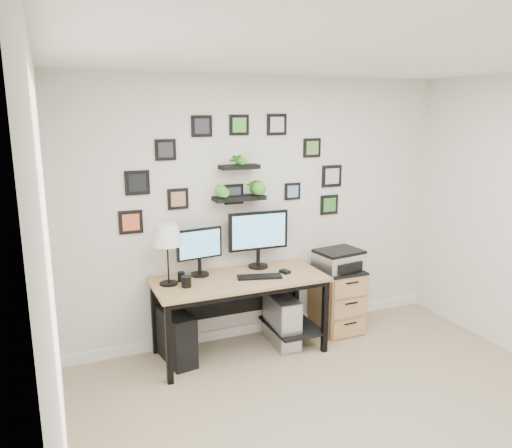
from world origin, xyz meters
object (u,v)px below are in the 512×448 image
mug (186,282)px  table_lamp (167,237)px  pc_tower_black (177,337)px  file_cabinet (337,299)px  monitor_left (199,248)px  pc_tower_grey (282,320)px  printer (339,260)px  desk (242,289)px  monitor_right (258,235)px

mug → table_lamp: bearing=134.1°
pc_tower_black → file_cabinet: (1.73, 0.03, 0.10)m
table_lamp → mug: size_ratio=5.56×
monitor_left → pc_tower_grey: bearing=-14.5°
pc_tower_grey → file_cabinet: size_ratio=0.76×
pc_tower_black → printer: printer is taller
desk → pc_tower_grey: 0.56m
monitor_left → file_cabinet: (1.45, -0.11, -0.68)m
pc_tower_grey → printer: printer is taller
monitor_right → pc_tower_grey: (0.16, -0.22, -0.84)m
desk → pc_tower_black: (-0.63, 0.03, -0.39)m
monitor_right → table_lamp: monitor_right is taller
pc_tower_grey → printer: size_ratio=1.03×
file_cabinet → desk: bearing=-177.0°
desk → file_cabinet: size_ratio=2.39×
monitor_left → table_lamp: size_ratio=0.83×
printer → mug: bearing=-175.7°
monitor_left → pc_tower_grey: 1.10m
desk → pc_tower_black: desk is taller
mug → printer: (1.64, 0.12, -0.03)m
desk → pc_tower_black: 0.74m
desk → mug: bearing=-171.3°
mug → pc_tower_grey: mug is taller
mug → file_cabinet: 1.72m
desk → pc_tower_black: bearing=177.5°
monitor_right → table_lamp: size_ratio=1.11×
pc_tower_black → pc_tower_grey: (1.05, -0.05, 0.01)m
mug → file_cabinet: (1.65, 0.14, -0.46)m
monitor_left → monitor_right: monitor_right is taller
desk → monitor_left: (-0.35, 0.17, 0.39)m
desk → table_lamp: bearing=176.1°
monitor_right → mug: bearing=-161.2°
monitor_left → file_cabinet: bearing=-4.5°
table_lamp → monitor_left: bearing=20.9°
monitor_left → pc_tower_black: bearing=-152.7°
file_cabinet → printer: size_ratio=1.36×
printer → pc_tower_black: bearing=-179.6°
pc_tower_grey → file_cabinet: 0.69m
pc_tower_grey → monitor_left: bearing=165.5°
pc_tower_black → file_cabinet: bearing=-7.9°
monitor_right → desk: bearing=-142.9°
monitor_left → monitor_right: 0.61m
monitor_left → pc_tower_black: size_ratio=0.96×
desk → pc_tower_grey: bearing=-3.7°
table_lamp → printer: bearing=-0.3°
table_lamp → pc_tower_grey: (1.09, -0.07, -0.94)m
desk → file_cabinet: (1.09, 0.06, -0.29)m
table_lamp → pc_tower_grey: 1.45m
pc_tower_black → file_cabinet: file_cabinet is taller
table_lamp → pc_tower_grey: bearing=-3.8°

